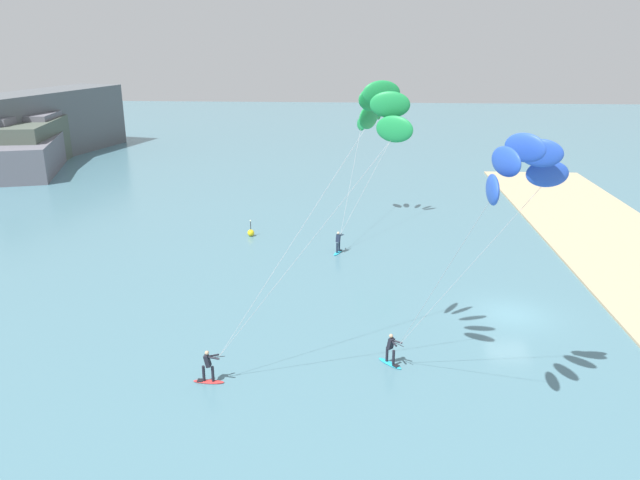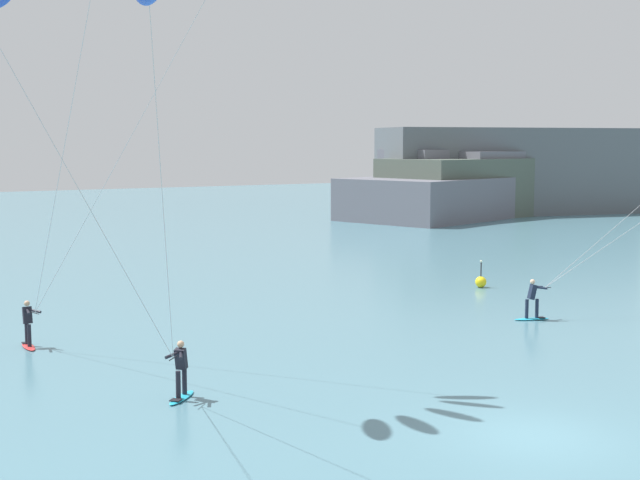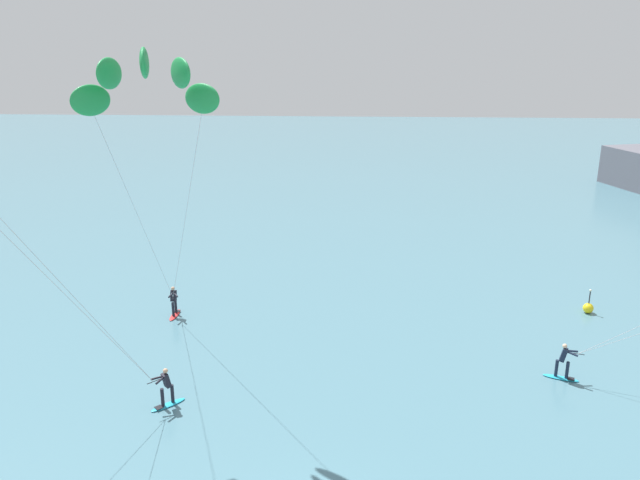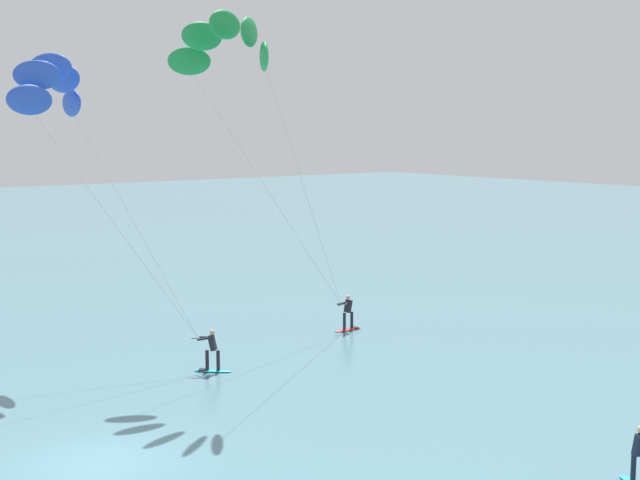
# 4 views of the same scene
# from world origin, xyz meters

# --- Properties ---
(kitesurfer_mid_water) EXTENTS (5.13, 9.94, 13.89)m
(kitesurfer_mid_water) POSITION_xyz_m (-6.51, 8.60, 12.17)
(kitesurfer_mid_water) COLOR red
(kitesurfer_mid_water) RESTS_ON ground
(marker_buoy) EXTENTS (0.56, 0.56, 1.38)m
(marker_buoy) POSITION_xyz_m (13.88, 17.95, 0.30)
(marker_buoy) COLOR yellow
(marker_buoy) RESTS_ON ground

